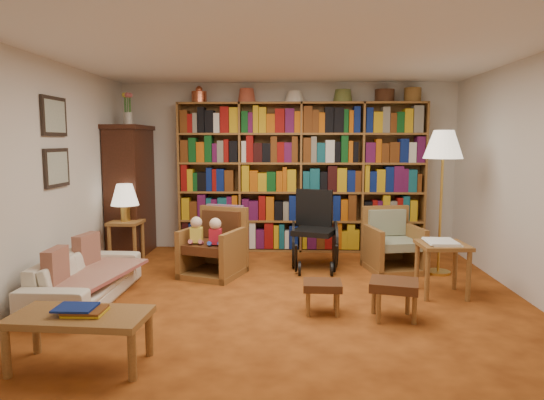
# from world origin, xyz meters

# --- Properties ---
(floor) EXTENTS (5.00, 5.00, 0.00)m
(floor) POSITION_xyz_m (0.00, 0.00, 0.00)
(floor) COLOR #A75219
(floor) RESTS_ON ground
(ceiling) EXTENTS (5.00, 5.00, 0.00)m
(ceiling) POSITION_xyz_m (0.00, 0.00, 2.50)
(ceiling) COLOR white
(ceiling) RESTS_ON wall_back
(wall_back) EXTENTS (5.00, 0.00, 5.00)m
(wall_back) POSITION_xyz_m (0.00, 2.50, 1.25)
(wall_back) COLOR silver
(wall_back) RESTS_ON floor
(wall_front) EXTENTS (5.00, 0.00, 5.00)m
(wall_front) POSITION_xyz_m (0.00, -2.50, 1.25)
(wall_front) COLOR silver
(wall_front) RESTS_ON floor
(wall_left) EXTENTS (0.00, 5.00, 5.00)m
(wall_left) POSITION_xyz_m (-2.50, 0.00, 1.25)
(wall_left) COLOR silver
(wall_left) RESTS_ON floor
(wall_right) EXTENTS (0.00, 5.00, 5.00)m
(wall_right) POSITION_xyz_m (2.50, 0.00, 1.25)
(wall_right) COLOR silver
(wall_right) RESTS_ON floor
(bookshelf) EXTENTS (3.60, 0.30, 2.42)m
(bookshelf) POSITION_xyz_m (0.20, 2.33, 1.17)
(bookshelf) COLOR #97632F
(bookshelf) RESTS_ON floor
(curio_cabinet) EXTENTS (0.50, 0.95, 2.40)m
(curio_cabinet) POSITION_xyz_m (-2.25, 2.00, 0.95)
(curio_cabinet) COLOR #3D1A10
(curio_cabinet) RESTS_ON floor
(framed_pictures) EXTENTS (0.03, 0.52, 0.97)m
(framed_pictures) POSITION_xyz_m (-2.48, 0.30, 1.62)
(framed_pictures) COLOR black
(framed_pictures) RESTS_ON wall_left
(sofa) EXTENTS (1.64, 0.64, 0.48)m
(sofa) POSITION_xyz_m (-2.05, -0.08, 0.24)
(sofa) COLOR beige
(sofa) RESTS_ON floor
(sofa_throw) EXTENTS (0.86, 1.36, 0.04)m
(sofa_throw) POSITION_xyz_m (-2.00, -0.08, 0.30)
(sofa_throw) COLOR beige
(sofa_throw) RESTS_ON sofa
(cushion_left) EXTENTS (0.17, 0.38, 0.36)m
(cushion_left) POSITION_xyz_m (-2.18, 0.27, 0.45)
(cushion_left) COLOR maroon
(cushion_left) RESTS_ON sofa
(cushion_right) EXTENTS (0.12, 0.36, 0.36)m
(cushion_right) POSITION_xyz_m (-2.18, -0.43, 0.45)
(cushion_right) COLOR maroon
(cushion_right) RESTS_ON sofa
(side_table_lamp) EXTENTS (0.43, 0.43, 0.58)m
(side_table_lamp) POSITION_xyz_m (-2.15, 1.45, 0.43)
(side_table_lamp) COLOR #97632F
(side_table_lamp) RESTS_ON floor
(table_lamp) EXTENTS (0.37, 0.37, 0.50)m
(table_lamp) POSITION_xyz_m (-2.15, 1.45, 0.91)
(table_lamp) COLOR gold
(table_lamp) RESTS_ON side_table_lamp
(armchair_leather) EXTENTS (0.87, 0.87, 0.84)m
(armchair_leather) POSITION_xyz_m (-0.89, 0.98, 0.34)
(armchair_leather) COLOR #97632F
(armchair_leather) RESTS_ON floor
(armchair_sage) EXTENTS (0.77, 0.78, 0.79)m
(armchair_sage) POSITION_xyz_m (1.36, 1.32, 0.30)
(armchair_sage) COLOR #97632F
(armchair_sage) RESTS_ON floor
(wheelchair) EXTENTS (0.63, 0.81, 1.01)m
(wheelchair) POSITION_xyz_m (0.36, 1.35, 0.46)
(wheelchair) COLOR black
(wheelchair) RESTS_ON floor
(floor_lamp) EXTENTS (0.47, 0.47, 1.77)m
(floor_lamp) POSITION_xyz_m (1.89, 1.12, 1.53)
(floor_lamp) COLOR gold
(floor_lamp) RESTS_ON floor
(side_table_papers) EXTENTS (0.51, 0.51, 0.59)m
(side_table_papers) POSITION_xyz_m (1.67, 0.25, 0.47)
(side_table_papers) COLOR #97632F
(side_table_papers) RESTS_ON floor
(footstool_a) EXTENTS (0.37, 0.32, 0.31)m
(footstool_a) POSITION_xyz_m (0.36, -0.35, 0.25)
(footstool_a) COLOR #552A16
(footstool_a) RESTS_ON floor
(footstool_b) EXTENTS (0.50, 0.46, 0.36)m
(footstool_b) POSITION_xyz_m (1.01, -0.48, 0.30)
(footstool_b) COLOR #552A16
(footstool_b) RESTS_ON floor
(coffee_table) EXTENTS (1.00, 0.54, 0.45)m
(coffee_table) POSITION_xyz_m (-1.46, -1.53, 0.35)
(coffee_table) COLOR #97632F
(coffee_table) RESTS_ON floor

